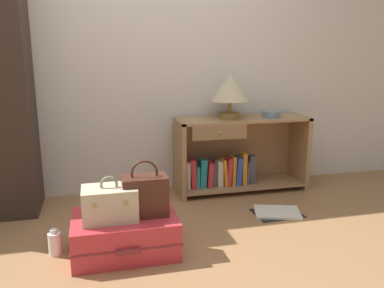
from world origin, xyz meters
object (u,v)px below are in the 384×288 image
(table_lamp, at_px, (230,89))
(suitcase_large, at_px, (125,234))
(bowl, at_px, (271,114))
(handbag, at_px, (145,195))
(train_case, at_px, (110,203))
(bottle, at_px, (55,243))
(bookshelf, at_px, (236,156))
(open_book_on_floor, at_px, (277,212))

(table_lamp, height_order, suitcase_large, table_lamp)
(bowl, relative_size, handbag, 0.45)
(train_case, bearing_deg, handbag, 3.80)
(bowl, distance_m, bottle, 2.07)
(bookshelf, relative_size, handbag, 3.32)
(bookshelf, height_order, bowl, bowl)
(bookshelf, bearing_deg, table_lamp, -174.55)
(table_lamp, height_order, bottle, table_lamp)
(bottle, bearing_deg, bowl, 24.51)
(bowl, bearing_deg, handbag, -143.87)
(open_book_on_floor, bearing_deg, train_case, -164.37)
(suitcase_large, distance_m, open_book_on_floor, 1.24)
(train_case, xyz_separation_m, handbag, (0.21, 0.01, 0.03))
(bookshelf, bearing_deg, open_book_on_floor, -77.88)
(bookshelf, distance_m, table_lamp, 0.60)
(train_case, distance_m, open_book_on_floor, 1.37)
(handbag, xyz_separation_m, open_book_on_floor, (1.07, 0.34, -0.36))
(bookshelf, relative_size, train_case, 3.61)
(bowl, xyz_separation_m, bottle, (-1.80, -0.82, -0.61))
(bookshelf, xyz_separation_m, handbag, (-0.94, -0.95, 0.05))
(open_book_on_floor, bearing_deg, table_lamp, 108.35)
(bottle, bearing_deg, train_case, -16.62)
(bowl, distance_m, handbag, 1.57)
(train_case, bearing_deg, bowl, 32.32)
(bowl, relative_size, suitcase_large, 0.25)
(table_lamp, height_order, bowl, table_lamp)
(table_lamp, relative_size, train_case, 1.17)
(handbag, bearing_deg, bowl, 36.13)
(table_lamp, height_order, handbag, table_lamp)
(bookshelf, relative_size, bowl, 7.32)
(table_lamp, xyz_separation_m, open_book_on_floor, (0.20, -0.60, -0.91))
(handbag, bearing_deg, bookshelf, 45.49)
(open_book_on_floor, bearing_deg, suitcase_large, -164.78)
(bookshelf, xyz_separation_m, bowl, (0.31, -0.04, 0.37))
(bookshelf, height_order, open_book_on_floor, bookshelf)
(suitcase_large, bearing_deg, open_book_on_floor, 15.22)
(table_lamp, distance_m, bottle, 1.86)
(train_case, bearing_deg, open_book_on_floor, 15.63)
(suitcase_large, relative_size, train_case, 1.99)
(table_lamp, xyz_separation_m, suitcase_large, (-1.00, -0.93, -0.79))
(handbag, bearing_deg, open_book_on_floor, 17.88)
(train_case, distance_m, handbag, 0.22)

